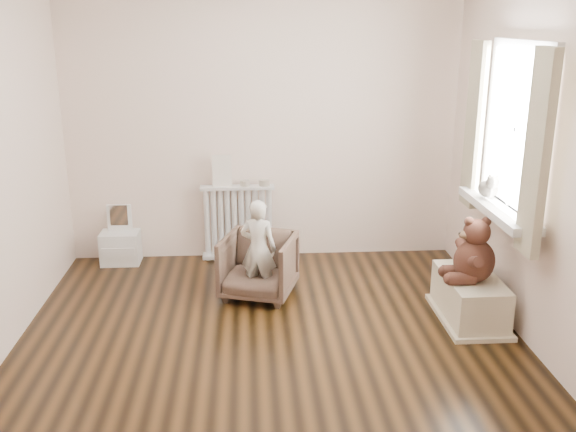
{
  "coord_description": "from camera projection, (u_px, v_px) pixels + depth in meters",
  "views": [
    {
      "loc": [
        -0.14,
        -4.06,
        2.19
      ],
      "look_at": [
        0.15,
        0.45,
        0.8
      ],
      "focal_mm": 40.0,
      "sensor_mm": 36.0,
      "label": 1
    }
  ],
  "objects": [
    {
      "name": "curtain_left",
      "position": [
        537.0,
        155.0,
        3.96
      ],
      "size": [
        0.06,
        0.26,
        1.3
      ],
      "primitive_type": "cube",
      "color": "#B3AB8A",
      "rests_on": "right_wall"
    },
    {
      "name": "back_wall",
      "position": [
        262.0,
        121.0,
        5.86
      ],
      "size": [
        3.6,
        0.02,
        2.6
      ],
      "primitive_type": "cube",
      "color": "white",
      "rests_on": "ground"
    },
    {
      "name": "tin_a",
      "position": [
        245.0,
        183.0,
        5.9
      ],
      "size": [
        0.09,
        0.09,
        0.05
      ],
      "primitive_type": "cylinder",
      "color": "#A59E8C",
      "rests_on": "radiator"
    },
    {
      "name": "teddy_bear",
      "position": [
        476.0,
        239.0,
        4.64
      ],
      "size": [
        0.4,
        0.31,
        0.48
      ],
      "primitive_type": null,
      "rotation": [
        0.0,
        0.0,
        -0.02
      ],
      "color": "#351A12",
      "rests_on": "toy_bench"
    },
    {
      "name": "toy_vanity",
      "position": [
        120.0,
        235.0,
        5.94
      ],
      "size": [
        0.35,
        0.25,
        0.55
      ],
      "primitive_type": "cube",
      "color": "silver",
      "rests_on": "floor"
    },
    {
      "name": "curtain_right",
      "position": [
        474.0,
        125.0,
        5.05
      ],
      "size": [
        0.06,
        0.26,
        1.3
      ],
      "primitive_type": "cube",
      "color": "#B3AB8A",
      "rests_on": "right_wall"
    },
    {
      "name": "window_sill",
      "position": [
        498.0,
        209.0,
        4.66
      ],
      "size": [
        0.22,
        1.1,
        0.06
      ],
      "primitive_type": "cube",
      "color": "silver",
      "rests_on": "right_wall"
    },
    {
      "name": "paper_doll",
      "position": [
        222.0,
        171.0,
        5.86
      ],
      "size": [
        0.18,
        0.02,
        0.29
      ],
      "primitive_type": "cube",
      "color": "beige",
      "rests_on": "radiator"
    },
    {
      "name": "right_wall",
      "position": [
        540.0,
        159.0,
        4.26
      ],
      "size": [
        0.02,
        3.6,
        2.6
      ],
      "primitive_type": "cube",
      "color": "white",
      "rests_on": "ground"
    },
    {
      "name": "armchair",
      "position": [
        259.0,
        266.0,
        5.24
      ],
      "size": [
        0.7,
        0.71,
        0.52
      ],
      "primitive_type": "imported",
      "rotation": [
        0.0,
        0.0,
        -0.31
      ],
      "color": "brown",
      "rests_on": "floor"
    },
    {
      "name": "floor",
      "position": [
        271.0,
        343.0,
        4.53
      ],
      "size": [
        3.6,
        3.6,
        0.01
      ],
      "primitive_type": "cube",
      "color": "black",
      "rests_on": "ground"
    },
    {
      "name": "plush_cat",
      "position": [
        488.0,
        185.0,
        4.81
      ],
      "size": [
        0.18,
        0.25,
        0.2
      ],
      "primitive_type": null,
      "rotation": [
        0.0,
        0.0,
        0.17
      ],
      "color": "#6D665D",
      "rests_on": "window_sill"
    },
    {
      "name": "child",
      "position": [
        258.0,
        249.0,
        5.14
      ],
      "size": [
        0.34,
        0.28,
        0.82
      ],
      "primitive_type": "imported",
      "rotation": [
        0.0,
        0.0,
        2.84
      ],
      "color": "silver",
      "rests_on": "armchair"
    },
    {
      "name": "radiator",
      "position": [
        238.0,
        220.0,
        6.0
      ],
      "size": [
        0.68,
        0.13,
        0.72
      ],
      "primitive_type": "cube",
      "color": "silver",
      "rests_on": "floor"
    },
    {
      "name": "front_wall",
      "position": [
        286.0,
        265.0,
        2.43
      ],
      "size": [
        3.6,
        0.02,
        2.6
      ],
      "primitive_type": "cube",
      "color": "white",
      "rests_on": "ground"
    },
    {
      "name": "window",
      "position": [
        518.0,
        130.0,
        4.5
      ],
      "size": [
        0.03,
        0.9,
        1.1
      ],
      "primitive_type": "cube",
      "color": "white",
      "rests_on": "right_wall"
    },
    {
      "name": "toy_bench",
      "position": [
        470.0,
        295.0,
        4.84
      ],
      "size": [
        0.39,
        0.73,
        0.35
      ],
      "primitive_type": "cube",
      "color": "beige",
      "rests_on": "floor"
    },
    {
      "name": "tin_b",
      "position": [
        265.0,
        183.0,
        5.91
      ],
      "size": [
        0.1,
        0.1,
        0.05
      ],
      "primitive_type": "cylinder",
      "color": "#A59E8C",
      "rests_on": "radiator"
    }
  ]
}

